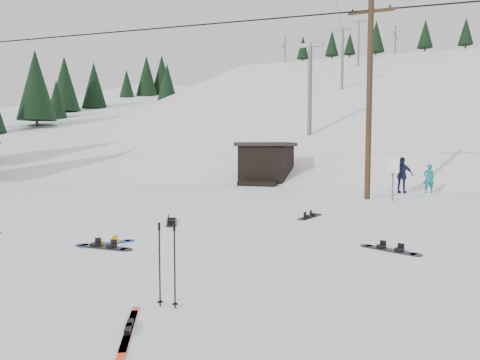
% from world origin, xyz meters
% --- Properties ---
extents(ground, '(200.00, 200.00, 0.00)m').
position_xyz_m(ground, '(0.00, 0.00, 0.00)').
color(ground, white).
rests_on(ground, ground).
extents(ski_slope, '(60.00, 85.24, 65.97)m').
position_xyz_m(ski_slope, '(0.00, 55.00, -12.00)').
color(ski_slope, white).
rests_on(ski_slope, ground).
extents(ridge_left, '(47.54, 95.03, 58.38)m').
position_xyz_m(ridge_left, '(-36.00, 48.00, -11.00)').
color(ridge_left, white).
rests_on(ridge_left, ground).
extents(treeline_left, '(20.00, 64.00, 10.00)m').
position_xyz_m(treeline_left, '(-34.00, 40.00, 0.00)').
color(treeline_left, black).
rests_on(treeline_left, ground).
extents(treeline_crest, '(50.00, 6.00, 10.00)m').
position_xyz_m(treeline_crest, '(0.00, 86.00, 0.00)').
color(treeline_crest, black).
rests_on(treeline_crest, ski_slope).
extents(utility_pole, '(2.00, 0.26, 9.00)m').
position_xyz_m(utility_pole, '(2.00, 14.00, 4.68)').
color(utility_pole, '#3A2819').
rests_on(utility_pole, ground).
extents(trail_sign, '(0.50, 0.09, 1.85)m').
position_xyz_m(trail_sign, '(3.10, 13.58, 1.27)').
color(trail_sign, '#595B60').
rests_on(trail_sign, ground).
extents(lift_hut, '(3.40, 4.10, 2.75)m').
position_xyz_m(lift_hut, '(-5.00, 20.94, 1.36)').
color(lift_hut, black).
rests_on(lift_hut, ground).
extents(lift_tower_near, '(2.20, 0.36, 8.00)m').
position_xyz_m(lift_tower_near, '(-4.00, 30.00, 7.86)').
color(lift_tower_near, '#595B60').
rests_on(lift_tower_near, ski_slope).
extents(lift_tower_mid, '(2.20, 0.36, 8.00)m').
position_xyz_m(lift_tower_mid, '(-4.00, 50.00, 14.36)').
color(lift_tower_mid, '#595B60').
rests_on(lift_tower_mid, ski_slope).
extents(lift_tower_far, '(2.20, 0.36, 8.00)m').
position_xyz_m(lift_tower_far, '(-4.00, 70.00, 20.86)').
color(lift_tower_far, '#595B60').
rests_on(lift_tower_far, ski_slope).
extents(hero_snowboard, '(0.84, 1.17, 0.09)m').
position_xyz_m(hero_snowboard, '(-3.06, 2.02, 0.02)').
color(hero_snowboard, navy).
rests_on(hero_snowboard, ground).
extents(hero_skis, '(0.81, 1.40, 0.08)m').
position_xyz_m(hero_skis, '(0.35, -1.94, 0.02)').
color(hero_skis, red).
rests_on(hero_skis, ground).
extents(ski_poles, '(0.33, 0.09, 1.21)m').
position_xyz_m(ski_poles, '(0.39, -1.06, 0.62)').
color(ski_poles, black).
rests_on(ski_poles, ground).
extents(board_scatter_a, '(1.53, 0.29, 0.11)m').
position_xyz_m(board_scatter_a, '(-2.88, 1.64, 0.03)').
color(board_scatter_a, black).
rests_on(board_scatter_a, ground).
extents(board_scatter_b, '(0.97, 1.50, 0.12)m').
position_xyz_m(board_scatter_b, '(-3.15, 5.19, 0.03)').
color(board_scatter_b, black).
rests_on(board_scatter_b, ground).
extents(board_scatter_d, '(1.33, 0.79, 0.10)m').
position_xyz_m(board_scatter_d, '(3.27, 3.69, 0.03)').
color(board_scatter_d, black).
rests_on(board_scatter_d, ground).
extents(board_scatter_f, '(0.58, 1.52, 0.11)m').
position_xyz_m(board_scatter_f, '(0.64, 7.77, 0.03)').
color(board_scatter_f, black).
rests_on(board_scatter_f, ground).
extents(skier_teal, '(0.61, 0.46, 1.51)m').
position_xyz_m(skier_teal, '(4.78, 18.02, 0.76)').
color(skier_teal, '#0B6874').
rests_on(skier_teal, ground).
extents(skier_navy, '(1.19, 0.75, 1.88)m').
position_xyz_m(skier_navy, '(3.48, 17.42, 0.94)').
color(skier_navy, '#1A2043').
rests_on(skier_navy, ground).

